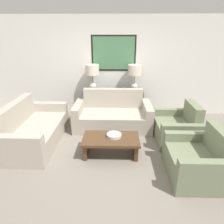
{
  "coord_description": "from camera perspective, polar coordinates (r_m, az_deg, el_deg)",
  "views": [
    {
      "loc": [
        0.1,
        -3.24,
        2.22
      ],
      "look_at": [
        -0.0,
        0.68,
        0.65
      ],
      "focal_mm": 32.0,
      "sensor_mm": 36.0,
      "label": 1
    }
  ],
  "objects": [
    {
      "name": "armchair_near_camera",
      "position": [
        3.6,
        23.19,
        -12.65
      ],
      "size": [
        0.83,
        0.99,
        0.85
      ],
      "color": "#707A5B",
      "rests_on": "ground_plane"
    },
    {
      "name": "console_table",
      "position": [
        5.59,
        0.4,
        2.5
      ],
      "size": [
        1.61,
        0.4,
        0.74
      ],
      "color": "black",
      "rests_on": "ground_plane"
    },
    {
      "name": "table_lamp_left",
      "position": [
        5.41,
        -5.63,
        11.09
      ],
      "size": [
        0.36,
        0.36,
        0.7
      ],
      "color": "silver",
      "rests_on": "console_table"
    },
    {
      "name": "table_lamp_right",
      "position": [
        5.39,
        6.49,
        11.01
      ],
      "size": [
        0.36,
        0.36,
        0.7
      ],
      "color": "silver",
      "rests_on": "console_table"
    },
    {
      "name": "ground_plane",
      "position": [
        3.93,
        -0.25,
        -12.6
      ],
      "size": [
        20.0,
        20.0,
        0.0
      ],
      "primitive_type": "plane",
      "color": "slate"
    },
    {
      "name": "back_wall",
      "position": [
        5.62,
        0.48,
        12.74
      ],
      "size": [
        7.63,
        0.12,
        2.65
      ],
      "color": "silver",
      "rests_on": "ground_plane"
    },
    {
      "name": "decorative_bowl",
      "position": [
        3.82,
        0.61,
        -6.67
      ],
      "size": [
        0.28,
        0.28,
        0.06
      ],
      "color": "beige",
      "rests_on": "coffee_table"
    },
    {
      "name": "coffee_table",
      "position": [
        3.85,
        -0.31,
        -8.63
      ],
      "size": [
        1.07,
        0.59,
        0.36
      ],
      "color": "#4C331E",
      "rests_on": "ground_plane"
    },
    {
      "name": "armchair_near_back_wall",
      "position": [
        4.54,
        18.18,
        -4.5
      ],
      "size": [
        0.83,
        0.99,
        0.85
      ],
      "color": "#707A5B",
      "rests_on": "ground_plane"
    },
    {
      "name": "couch_by_side",
      "position": [
        4.56,
        -21.54,
        -4.85
      ],
      "size": [
        0.94,
        1.86,
        0.89
      ],
      "color": "#ADA393",
      "rests_on": "ground_plane"
    },
    {
      "name": "couch_by_back_wall",
      "position": [
        4.96,
        0.23,
        -1.04
      ],
      "size": [
        1.86,
        0.94,
        0.89
      ],
      "color": "#ADA393",
      "rests_on": "ground_plane"
    }
  ]
}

